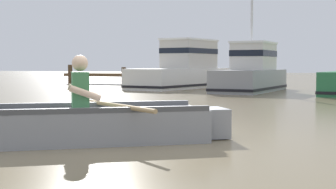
% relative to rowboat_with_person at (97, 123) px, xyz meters
% --- Properties ---
extents(ground_plane, '(120.00, 120.00, 0.00)m').
position_rel_rowboat_with_person_xyz_m(ground_plane, '(0.40, 0.31, -0.25)').
color(ground_plane, '#7A6B4C').
extents(wooden_dock, '(11.12, 1.64, 1.05)m').
position_rel_rowboat_with_person_xyz_m(wooden_dock, '(-7.77, 18.08, 0.25)').
color(wooden_dock, brown).
rests_on(wooden_dock, ground).
extents(rowboat_with_person, '(3.25, 2.84, 1.19)m').
position_rel_rowboat_with_person_xyz_m(rowboat_with_person, '(0.00, 0.00, 0.00)').
color(rowboat_with_person, gray).
rests_on(rowboat_with_person, ground).
extents(moored_boat_white, '(2.83, 6.85, 2.24)m').
position_rel_rowboat_with_person_xyz_m(moored_boat_white, '(-5.38, 15.78, 0.57)').
color(moored_boat_white, white).
rests_on(moored_boat_white, ground).
extents(moored_boat_grey, '(1.84, 5.09, 3.62)m').
position_rel_rowboat_with_person_xyz_m(moored_boat_grey, '(-1.73, 13.96, 0.48)').
color(moored_boat_grey, gray).
rests_on(moored_boat_grey, ground).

